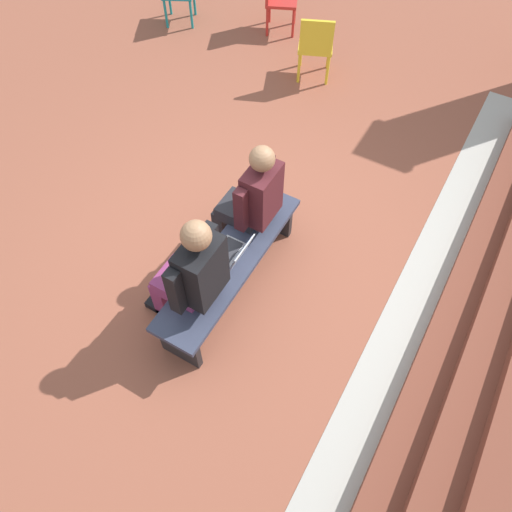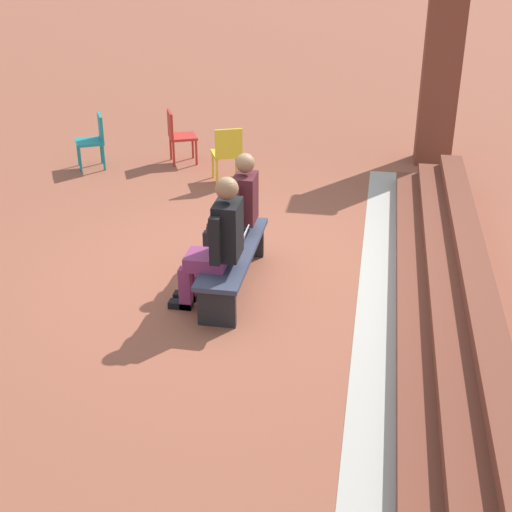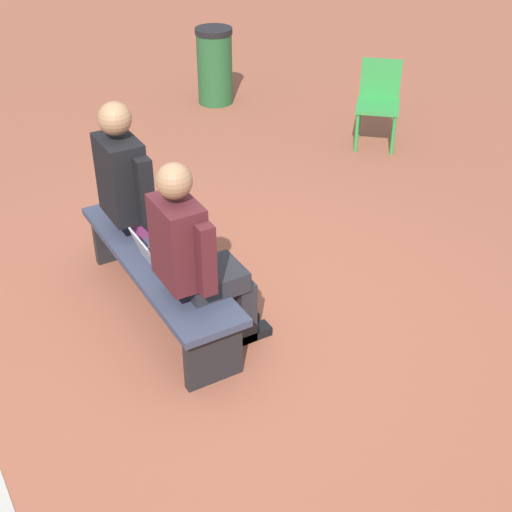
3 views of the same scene
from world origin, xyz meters
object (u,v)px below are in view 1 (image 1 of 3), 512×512
object	(u,v)px
person_student	(251,199)
person_adult	(191,273)
bench	(230,265)
laptop	(233,253)
plastic_chair_near_bench_right	(316,44)

from	to	relation	value
person_student	person_adult	bearing A→B (deg)	-0.19
person_student	person_adult	xyz separation A→B (m)	(0.91, -0.00, 0.02)
person_student	person_adult	distance (m)	0.91
bench	person_adult	distance (m)	0.58
laptop	person_student	bearing A→B (deg)	-169.69
bench	person_student	size ratio (longest dim) A/B	1.34
bench	person_adult	bearing A→B (deg)	-9.26
bench	plastic_chair_near_bench_right	world-z (taller)	plastic_chair_near_bench_right
laptop	plastic_chair_near_bench_right	size ratio (longest dim) A/B	0.38
bench	person_student	bearing A→B (deg)	-171.92
bench	person_student	world-z (taller)	person_student
laptop	plastic_chair_near_bench_right	world-z (taller)	plastic_chair_near_bench_right
person_adult	plastic_chair_near_bench_right	world-z (taller)	person_adult
bench	plastic_chair_near_bench_right	size ratio (longest dim) A/B	2.14
person_adult	laptop	xyz separation A→B (m)	(-0.47, 0.08, -0.24)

